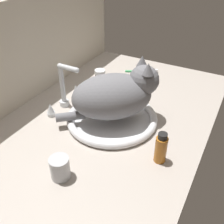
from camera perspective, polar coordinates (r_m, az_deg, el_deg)
countertop at (r=105.13cm, az=0.38°, el=-0.97°), size 112.84×73.68×3.00cm
backsplash_wall at (r=116.15cm, az=-16.76°, el=12.65°), size 112.84×2.40×43.91cm
sink_basin at (r=99.59cm, az=-0.00°, el=-1.30°), size 34.82×34.82×2.82cm
faucet at (r=106.89cm, az=-10.46°, el=4.75°), size 20.43×10.82×19.03cm
cat at (r=94.32cm, az=1.27°, el=3.96°), size 33.89×34.87×21.43cm
pill_bottle at (r=118.76cm, az=-2.62°, el=6.93°), size 4.82×4.82×9.82cm
amber_bottle at (r=82.00cm, az=10.74°, el=-7.88°), size 3.81×3.81×10.90cm
metal_jar at (r=78.35cm, az=-11.41°, el=-11.99°), size 5.94×5.94×7.17cm
toothbrush at (r=137.53cm, az=6.69°, el=8.95°), size 8.46×15.58×1.70cm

